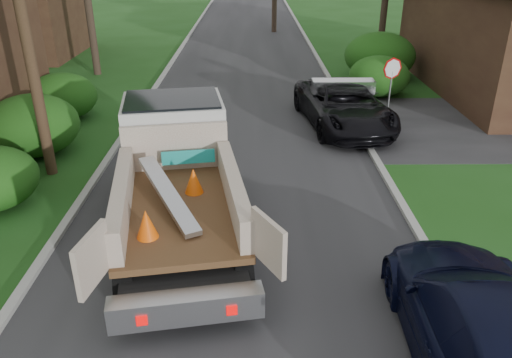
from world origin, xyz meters
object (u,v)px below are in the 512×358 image
Objects in this scene: flatbed_truck at (176,162)px; stop_sign at (391,78)px; black_pickup at (344,105)px; navy_suv at (487,332)px; house_left_far at (10,0)px.

stop_sign is at bearing 35.03° from flatbed_truck.
black_pickup is at bearing 179.88° from stop_sign.
stop_sign is 9.31m from flatbed_truck.
stop_sign reaches higher than navy_suv.
navy_suv is at bearing -96.74° from black_pickup.
navy_suv is at bearing -52.80° from flatbed_truck.
stop_sign is 0.45× the size of navy_suv.
flatbed_truck is 1.27× the size of black_pickup.
house_left_far reaches higher than stop_sign.
navy_suv is at bearing -54.77° from house_left_far.
house_left_far is 1.05× the size of flatbed_truck.
black_pickup is at bearing -86.49° from navy_suv.
house_left_far is at bearing -52.26° from navy_suv.
house_left_far is at bearing 145.19° from stop_sign.
flatbed_truck is at bearing -135.76° from stop_sign.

